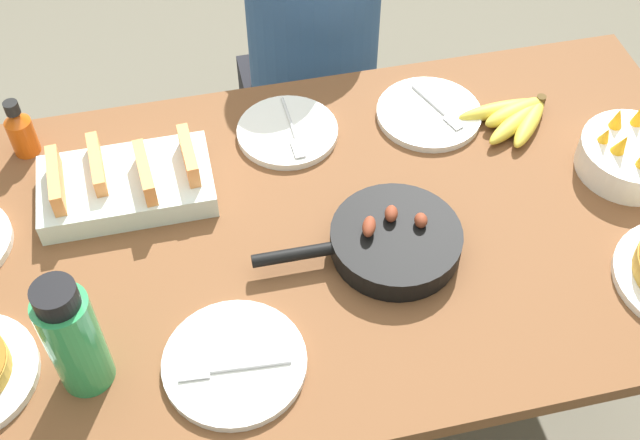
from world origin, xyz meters
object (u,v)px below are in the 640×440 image
skillet (393,241)px  hot_sauce_bottle (21,130)px  empty_plate_near_front (235,363)px  empty_plate_far_right (429,114)px  water_bottle (73,338)px  empty_plate_far_left (287,132)px  person_figure (313,73)px  melon_tray (126,183)px  banana_bunch (515,116)px  fruit_bowl_mango (632,155)px

skillet → hot_sauce_bottle: size_ratio=2.97×
empty_plate_near_front → empty_plate_far_right: same height
water_bottle → hot_sauce_bottle: 0.57m
empty_plate_far_left → water_bottle: bearing=-131.5°
empty_plate_far_right → person_figure: size_ratio=0.18×
person_figure → empty_plate_far_left: bearing=-109.0°
melon_tray → person_figure: size_ratio=0.27×
melon_tray → person_figure: (0.49, 0.53, -0.25)m
water_bottle → empty_plate_near_front: bearing=-8.6°
water_bottle → person_figure: 1.14m
water_bottle → banana_bunch: bearing=24.6°
fruit_bowl_mango → hot_sauce_bottle: bearing=164.9°
banana_bunch → fruit_bowl_mango: (0.17, -0.18, 0.02)m
melon_tray → hot_sauce_bottle: size_ratio=2.55×
water_bottle → person_figure: size_ratio=0.20×
skillet → empty_plate_far_right: (0.18, 0.33, -0.02)m
empty_plate_far_left → hot_sauce_bottle: 0.54m
empty_plate_near_front → empty_plate_far_left: bearing=69.7°
melon_tray → empty_plate_near_front: (0.15, -0.42, -0.02)m
empty_plate_far_left → fruit_bowl_mango: fruit_bowl_mango is taller
skillet → hot_sauce_bottle: 0.78m
banana_bunch → melon_tray: melon_tray is taller
empty_plate_far_left → person_figure: 0.51m
skillet → water_bottle: bearing=14.8°
melon_tray → empty_plate_far_right: melon_tray is taller
melon_tray → hot_sauce_bottle: bearing=139.0°
skillet → fruit_bowl_mango: size_ratio=1.85×
hot_sauce_bottle → water_bottle: bearing=-79.5°
hot_sauce_bottle → skillet: bearing=-32.3°
empty_plate_far_left → fruit_bowl_mango: 0.70m
banana_bunch → skillet: (-0.35, -0.27, 0.01)m
hot_sauce_bottle → fruit_bowl_mango: bearing=-15.1°
empty_plate_far_right → empty_plate_far_left: bearing=177.8°
empty_plate_near_front → empty_plate_far_right: 0.71m
water_bottle → fruit_bowl_mango: bearing=12.5°
fruit_bowl_mango → person_figure: size_ratio=0.17×
banana_bunch → empty_plate_near_front: bearing=-146.1°
hot_sauce_bottle → person_figure: person_figure is taller
empty_plate_far_right → fruit_bowl_mango: bearing=-34.3°
banana_bunch → fruit_bowl_mango: size_ratio=0.99×
banana_bunch → empty_plate_far_right: bearing=160.9°
empty_plate_near_front → empty_plate_far_right: (0.50, 0.51, 0.00)m
melon_tray → empty_plate_near_front: 0.45m
water_bottle → person_figure: bearing=57.8°
empty_plate_far_left → empty_plate_near_front: bearing=-110.3°
empty_plate_far_right → water_bottle: water_bottle is taller
empty_plate_far_left → skillet: bearing=-69.6°
water_bottle → skillet: bearing=14.1°
water_bottle → empty_plate_far_right: bearing=32.8°
melon_tray → empty_plate_far_right: (0.65, 0.09, -0.02)m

